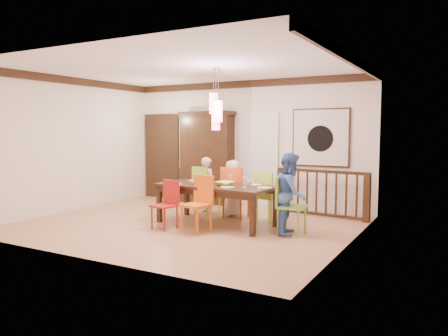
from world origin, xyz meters
The scene contains 37 objects.
floor centered at (0.00, 0.00, 0.00)m, with size 6.00×6.00×0.00m, color #A77751.
ceiling centered at (0.00, 0.00, 2.90)m, with size 6.00×6.00×0.00m, color white.
wall_back centered at (0.00, 2.50, 1.45)m, with size 6.00×6.00×0.00m, color silver.
wall_left centered at (-3.00, 0.00, 1.45)m, with size 5.00×5.00×0.00m, color silver.
wall_right centered at (3.00, 0.00, 1.45)m, with size 5.00×5.00×0.00m, color silver.
crown_molding centered at (0.00, 0.00, 2.82)m, with size 6.00×5.00×0.16m, color black, non-canonical shape.
panel_door centered at (-2.40, 2.45, 1.05)m, with size 1.04×0.07×2.24m, color black.
white_doorway centered at (0.35, 2.46, 1.05)m, with size 0.97×0.05×2.22m, color silver.
painting centered at (1.80, 2.46, 1.60)m, with size 1.25×0.06×1.25m.
pendant_cluster centered at (0.49, 0.26, 2.11)m, with size 0.27×0.21×1.14m.
dining_table centered at (0.49, 0.26, 0.67)m, with size 2.27×1.16×0.75m.
chair_far_left centered at (-0.20, 1.09, 0.57)m, with size 0.56×0.56×1.00m.
chair_far_mid centered at (0.54, 0.98, 0.59)m, with size 0.49×0.49×1.04m.
chair_far_right centered at (1.27, 0.99, 0.56)m, with size 0.55×0.55×0.98m.
chair_near_left centered at (-0.13, -0.50, 0.49)m, with size 0.45×0.45×0.86m.
chair_near_mid centered at (0.50, -0.43, 0.56)m, with size 0.50×0.50×0.98m.
chair_end_right centered at (2.00, 0.22, 0.56)m, with size 0.44×0.44×0.97m.
china_hutch centered at (-0.94, 2.30, 1.11)m, with size 1.39×0.46×2.21m.
balustrade centered at (1.99, 1.95, 0.50)m, with size 1.99×0.31×0.96m.
person_far_left centered at (-0.25, 1.17, 0.60)m, with size 0.44×0.29×1.19m, color #F8BDC5.
person_far_mid centered at (0.41, 1.09, 0.58)m, with size 0.57×0.37×1.16m, color beige.
person_end_right centered at (1.97, 0.24, 0.69)m, with size 0.67×0.52×1.39m, color #3F67B0.
serving_bowl centered at (0.70, 0.22, 0.79)m, with size 0.32×0.32×0.08m, color yellow.
small_bowl centered at (0.29, 0.33, 0.78)m, with size 0.21×0.21×0.07m, color white.
cup_left centered at (0.11, 0.09, 0.80)m, with size 0.12×0.12×0.09m, color silver.
cup_right centered at (1.13, 0.34, 0.80)m, with size 0.10×0.10×0.09m, color silver.
plate_far_left centered at (-0.16, 0.57, 0.76)m, with size 0.26×0.26×0.01m, color white.
plate_far_mid centered at (0.57, 0.57, 0.76)m, with size 0.26×0.26×0.01m, color white.
plate_far_right centered at (1.15, 0.55, 0.76)m, with size 0.26×0.26×0.01m, color white.
plate_near_left centered at (-0.24, -0.03, 0.76)m, with size 0.26×0.26×0.01m, color white.
plate_near_mid centered at (0.87, 0.01, 0.76)m, with size 0.26×0.26×0.01m, color white.
plate_end_right centered at (1.48, 0.26, 0.76)m, with size 0.26×0.26×0.01m, color white.
wine_glass_a centered at (0.02, 0.43, 0.84)m, with size 0.08×0.08×0.19m, color #590C19, non-canonical shape.
wine_glass_b centered at (0.68, 0.49, 0.84)m, with size 0.08×0.08×0.19m, color silver, non-canonical shape.
wine_glass_c centered at (0.47, 0.00, 0.84)m, with size 0.08×0.08×0.19m, color #590C19, non-canonical shape.
wine_glass_d centered at (1.17, 0.11, 0.84)m, with size 0.08×0.08×0.19m, color silver, non-canonical shape.
napkin centered at (0.51, -0.09, 0.76)m, with size 0.18×0.14×0.01m, color #D83359.
Camera 1 is at (4.53, -6.69, 1.76)m, focal length 35.00 mm.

